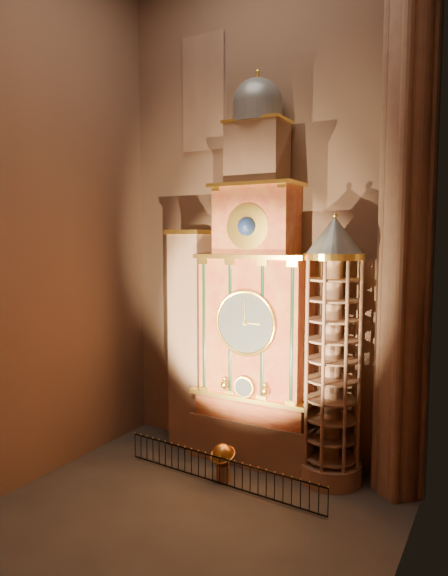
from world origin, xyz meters
The scene contains 11 objects.
floor centered at (0.00, 0.00, 0.00)m, with size 14.00×14.00×0.00m, color #383330.
wall_back centered at (0.00, 6.00, 11.00)m, with size 22.00×22.00×0.00m, color brown.
wall_left centered at (-7.00, 0.00, 11.00)m, with size 22.00×22.00×0.00m, color brown.
wall_right centered at (7.00, 0.00, 11.00)m, with size 22.00×22.00×0.00m, color brown.
astronomical_clock centered at (0.00, 4.96, 6.68)m, with size 5.60×2.41×16.70m.
portrait_tower centered at (-3.40, 4.98, 5.15)m, with size 1.80×1.60×10.20m.
stair_turret centered at (3.50, 4.70, 5.27)m, with size 2.50×2.50×10.80m.
gothic_pier centered at (6.10, 5.00, 11.00)m, with size 2.04×2.04×22.00m.
stained_glass_window centered at (-3.20, 5.92, 16.50)m, with size 2.20×0.14×5.20m.
celestial_globe centered at (-0.31, 2.57, 0.91)m, with size 1.11×1.05×1.51m.
iron_railing centered at (-0.20, 2.14, 0.60)m, with size 9.10×0.73×1.10m.
Camera 1 is at (9.53, -14.89, 9.76)m, focal length 32.00 mm.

